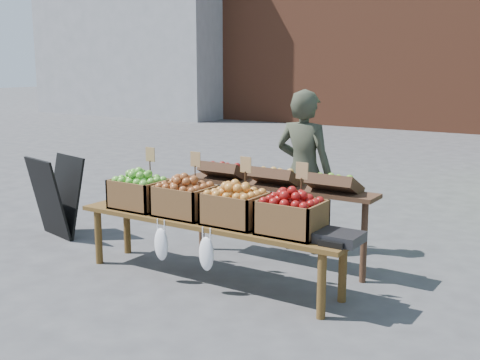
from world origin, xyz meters
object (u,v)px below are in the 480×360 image
Objects in this scene: crate_red_apples at (235,209)px; crate_green_apples at (292,217)px; vendor at (304,171)px; crate_russet_pears at (185,201)px; chalkboard_sign at (56,196)px; back_table at (276,213)px; display_bench at (210,251)px; weighing_scale at (340,237)px; crate_golden_apples at (140,194)px.

crate_green_apples is (0.55, 0.00, 0.00)m from crate_red_apples.
crate_russet_pears is (-0.55, -1.28, -0.13)m from vendor.
back_table is (2.57, 0.49, 0.06)m from chalkboard_sign.
display_bench is at bearing 180.00° from crate_red_apples.
back_table is at bearing 143.58° from weighing_scale.
crate_green_apples is (3.12, -0.23, 0.25)m from chalkboard_sign.
crate_russet_pears is (2.02, -0.23, 0.25)m from chalkboard_sign.
crate_red_apples is 0.55m from crate_green_apples.
back_table is at bearing 24.20° from chalkboard_sign.
crate_russet_pears reaches higher than display_bench.
crate_golden_apples is 2.08m from weighing_scale.
crate_russet_pears is 1.10m from crate_green_apples.
crate_russet_pears is at bearing 6.94° from chalkboard_sign.
chalkboard_sign is at bearing 173.62° from crate_russet_pears.
vendor is 0.80× the size of back_table.
crate_russet_pears is at bearing 0.00° from crate_golden_apples.
weighing_scale is (1.25, 0.00, 0.33)m from display_bench.
weighing_scale is (3.55, -0.23, 0.15)m from chalkboard_sign.
chalkboard_sign is 3.56m from weighing_scale.
back_table is 4.20× the size of crate_green_apples.
crate_russet_pears is (0.55, 0.00, 0.00)m from crate_golden_apples.
vendor is at bearing 113.13° from crate_green_apples.
display_bench is (-0.27, -0.72, -0.24)m from back_table.
crate_russet_pears is 1.47× the size of weighing_scale.
vendor reaches higher than crate_red_apples.
vendor reaches higher than weighing_scale.
vendor is at bearing 127.18° from weighing_scale.
display_bench is 5.40× the size of crate_red_apples.
back_table is 0.74m from crate_red_apples.
crate_russet_pears is 1.53m from weighing_scale.
vendor reaches higher than crate_russet_pears.
crate_russet_pears is at bearing 180.00° from weighing_scale.
chalkboard_sign is 2.59m from crate_red_apples.
crate_red_apples and crate_green_apples have the same top height.
display_bench is at bearing 180.00° from weighing_scale.
vendor is 0.62× the size of display_bench.
crate_golden_apples is at bearing 49.17° from vendor.
display_bench is (-0.28, -1.28, -0.56)m from vendor.
back_table is at bearing 90.08° from crate_red_apples.
chalkboard_sign is (-2.57, -1.06, -0.38)m from vendor.
back_table is 6.18× the size of weighing_scale.
crate_red_apples is (0.00, -0.72, 0.19)m from back_table.
vendor is 3.37× the size of crate_red_apples.
back_table is at bearing 127.42° from crate_green_apples.
display_bench is 5.40× the size of crate_russet_pears.
back_table reaches higher than crate_red_apples.
crate_russet_pears reaches higher than weighing_scale.
crate_red_apples reaches higher than weighing_scale.
crate_green_apples is (0.55, -0.72, 0.19)m from back_table.
crate_golden_apples is 0.55m from crate_russet_pears.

